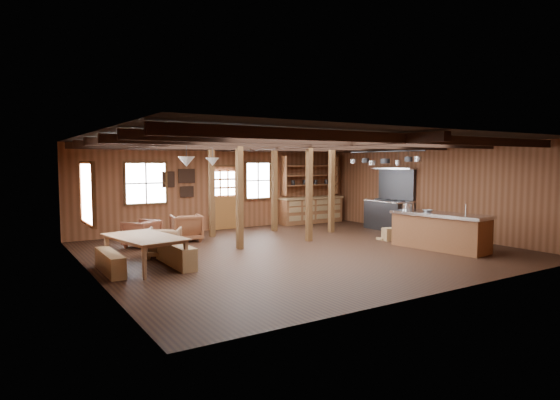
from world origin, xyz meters
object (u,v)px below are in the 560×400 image
dining_table (147,252)px  armchair_c (164,242)px  kitchen_island (440,231)px  commercial_range (390,210)px  armchair_b (186,228)px  armchair_a (142,234)px

dining_table → armchair_c: armchair_c is taller
kitchen_island → armchair_c: (-6.34, 2.80, -0.13)m
commercial_range → armchair_b: size_ratio=2.45×
kitchen_island → commercial_range: (1.52, 3.24, 0.18)m
dining_table → armchair_c: 1.18m
kitchen_island → armchair_c: bearing=147.8°
armchair_c → armchair_b: bearing=-95.5°
commercial_range → armchair_a: commercial_range is taller
armchair_b → kitchen_island: bearing=147.3°
kitchen_island → commercial_range: commercial_range is taller
kitchen_island → armchair_a: size_ratio=3.30×
kitchen_island → armchair_a: bearing=137.2°
commercial_range → armchair_a: bearing=171.7°
commercial_range → dining_table: size_ratio=1.04×
dining_table → armchair_c: bearing=-45.6°
armchair_a → commercial_range: bearing=137.5°
commercial_range → armchair_a: 8.02m
commercial_range → dining_table: 8.67m
dining_table → armchair_a: size_ratio=2.50×
armchair_a → armchair_b: 1.38m
armchair_a → armchair_c: bearing=58.4°
kitchen_island → dining_table: 7.27m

